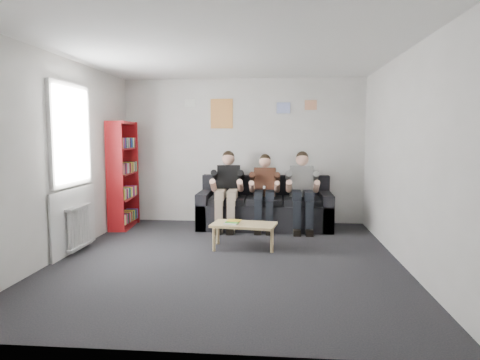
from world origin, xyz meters
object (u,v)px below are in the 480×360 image
at_px(sofa, 265,209).
at_px(person_left, 227,190).
at_px(person_middle, 264,192).
at_px(bookshelf, 123,175).
at_px(person_right, 302,191).
at_px(coffee_table, 244,226).

height_order(sofa, person_left, person_left).
bearing_deg(sofa, person_middle, -90.00).
distance_m(bookshelf, person_middle, 2.53).
bearing_deg(person_right, person_middle, -173.23).
relative_size(sofa, person_right, 1.72).
distance_m(coffee_table, person_left, 1.39).
bearing_deg(coffee_table, sofa, 80.13).
bearing_deg(bookshelf, person_middle, -4.92).
xyz_separation_m(bookshelf, coffee_table, (2.25, -1.25, -0.62)).
relative_size(bookshelf, coffee_table, 2.06).
xyz_separation_m(coffee_table, person_left, (-0.39, 1.28, 0.37)).
distance_m(sofa, coffee_table, 1.51).
bearing_deg(coffee_table, bookshelf, 150.90).
distance_m(person_left, person_right, 1.31).
bearing_deg(bookshelf, person_right, -5.12).
bearing_deg(sofa, person_left, -162.33).
bearing_deg(person_middle, bookshelf, -177.46).
height_order(sofa, person_right, person_right).
xyz_separation_m(coffee_table, person_right, (0.91, 1.28, 0.36)).
relative_size(bookshelf, person_middle, 1.43).
relative_size(bookshelf, person_left, 1.38).
distance_m(sofa, bookshelf, 2.60).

